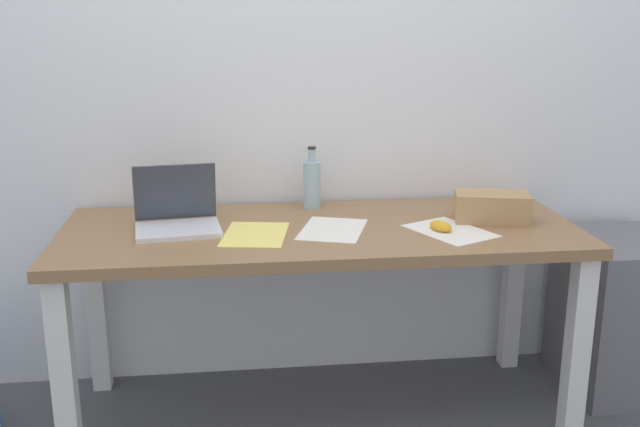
# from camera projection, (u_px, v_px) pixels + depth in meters

# --- Properties ---
(ground_plane) EXTENTS (8.00, 8.00, 0.00)m
(ground_plane) POSITION_uv_depth(u_px,v_px,m) (320.00, 412.00, 2.82)
(ground_plane) COLOR #515459
(back_wall) EXTENTS (5.20, 0.08, 2.60)m
(back_wall) POSITION_uv_depth(u_px,v_px,m) (307.00, 61.00, 2.88)
(back_wall) COLOR white
(back_wall) RESTS_ON ground
(desk) EXTENTS (1.84, 0.72, 0.74)m
(desk) POSITION_uv_depth(u_px,v_px,m) (320.00, 253.00, 2.65)
(desk) COLOR olive
(desk) RESTS_ON ground
(laptop_left) EXTENTS (0.32, 0.27, 0.22)m
(laptop_left) POSITION_uv_depth(u_px,v_px,m) (177.00, 216.00, 2.58)
(laptop_left) COLOR silver
(laptop_left) RESTS_ON desk
(beer_bottle) EXTENTS (0.07, 0.07, 0.24)m
(beer_bottle) POSITION_uv_depth(u_px,v_px,m) (311.00, 183.00, 2.85)
(beer_bottle) COLOR #99B7C1
(beer_bottle) RESTS_ON desk
(computer_mouse) EXTENTS (0.09, 0.11, 0.03)m
(computer_mouse) POSITION_uv_depth(u_px,v_px,m) (441.00, 226.00, 2.57)
(computer_mouse) COLOR gold
(computer_mouse) RESTS_ON desk
(cardboard_box) EXTENTS (0.29, 0.20, 0.11)m
(cardboard_box) POSITION_uv_depth(u_px,v_px,m) (492.00, 207.00, 2.68)
(cardboard_box) COLOR tan
(cardboard_box) RESTS_ON desk
(paper_sheet_front_right) EXTENTS (0.32, 0.36, 0.00)m
(paper_sheet_front_right) POSITION_uv_depth(u_px,v_px,m) (450.00, 231.00, 2.57)
(paper_sheet_front_right) COLOR white
(paper_sheet_front_right) RESTS_ON desk
(paper_yellow_folder) EXTENTS (0.26, 0.33, 0.00)m
(paper_yellow_folder) POSITION_uv_depth(u_px,v_px,m) (255.00, 234.00, 2.53)
(paper_yellow_folder) COLOR #F4E06B
(paper_yellow_folder) RESTS_ON desk
(paper_sheet_center) EXTENTS (0.29, 0.35, 0.00)m
(paper_sheet_center) POSITION_uv_depth(u_px,v_px,m) (333.00, 229.00, 2.59)
(paper_sheet_center) COLOR white
(paper_sheet_center) RESTS_ON desk
(filing_cabinet) EXTENTS (0.40, 0.48, 0.62)m
(filing_cabinet) POSITION_uv_depth(u_px,v_px,m) (618.00, 313.00, 2.96)
(filing_cabinet) COLOR slate
(filing_cabinet) RESTS_ON ground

